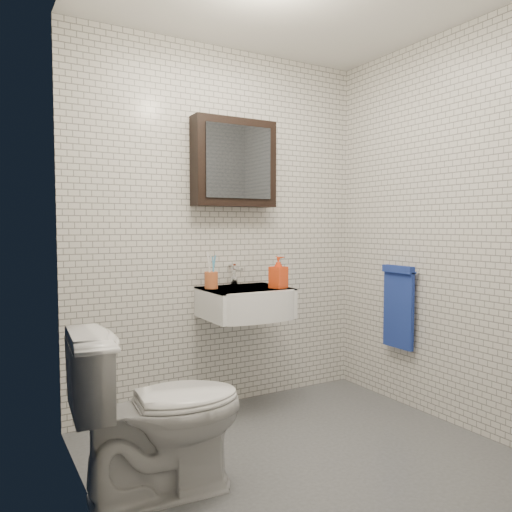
# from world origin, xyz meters

# --- Properties ---
(ground) EXTENTS (2.20, 2.00, 0.01)m
(ground) POSITION_xyz_m (0.00, 0.00, 0.01)
(ground) COLOR #474A4F
(ground) RESTS_ON ground
(room_shell) EXTENTS (2.22, 2.02, 2.51)m
(room_shell) POSITION_xyz_m (0.00, 0.00, 1.47)
(room_shell) COLOR silver
(room_shell) RESTS_ON ground
(washbasin) EXTENTS (0.55, 0.50, 0.20)m
(washbasin) POSITION_xyz_m (0.05, 0.73, 0.76)
(washbasin) COLOR white
(washbasin) RESTS_ON room_shell
(faucet) EXTENTS (0.06, 0.20, 0.15)m
(faucet) POSITION_xyz_m (0.05, 0.93, 0.92)
(faucet) COLOR silver
(faucet) RESTS_ON washbasin
(mirror_cabinet) EXTENTS (0.60, 0.15, 0.60)m
(mirror_cabinet) POSITION_xyz_m (0.05, 0.93, 1.70)
(mirror_cabinet) COLOR black
(mirror_cabinet) RESTS_ON room_shell
(towel_rail) EXTENTS (0.09, 0.30, 0.58)m
(towel_rail) POSITION_xyz_m (1.04, 0.35, 0.72)
(towel_rail) COLOR silver
(towel_rail) RESTS_ON room_shell
(toothbrush_cup) EXTENTS (0.09, 0.09, 0.25)m
(toothbrush_cup) POSITION_xyz_m (-0.16, 0.85, 0.91)
(toothbrush_cup) COLOR #BE5B2F
(toothbrush_cup) RESTS_ON washbasin
(soap_bottle) EXTENTS (0.12, 0.12, 0.21)m
(soap_bottle) POSITION_xyz_m (0.23, 0.64, 0.96)
(soap_bottle) COLOR orange
(soap_bottle) RESTS_ON washbasin
(toilet) EXTENTS (0.82, 0.51, 0.81)m
(toilet) POSITION_xyz_m (-0.80, 0.05, 0.40)
(toilet) COLOR silver
(toilet) RESTS_ON ground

